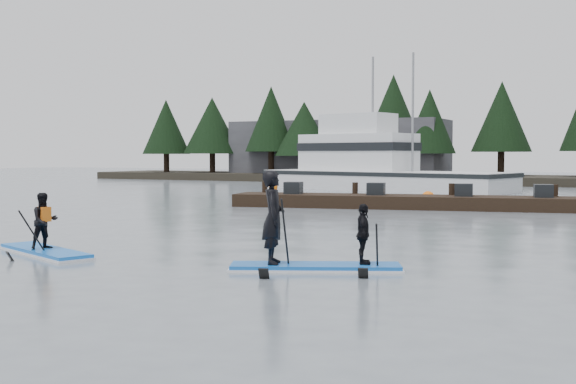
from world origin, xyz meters
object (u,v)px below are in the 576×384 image
at_px(fishing_boat_large, 376,179).
at_px(floating_dock, 425,202).
at_px(paddleboard_duo, 305,235).
at_px(paddleboard_solo, 45,234).

distance_m(fishing_boat_large, floating_dock, 15.57).
height_order(fishing_boat_large, paddleboard_duo, fishing_boat_large).
height_order(floating_dock, paddleboard_duo, paddleboard_duo).
xyz_separation_m(fishing_boat_large, paddleboard_solo, (3.05, -30.63, -0.24)).
bearing_deg(paddleboard_solo, fishing_boat_large, 117.36).
xyz_separation_m(fishing_boat_large, paddleboard_duo, (9.09, -30.07, -0.01)).
height_order(fishing_boat_large, paddleboard_solo, fishing_boat_large).
bearing_deg(fishing_boat_large, paddleboard_solo, -69.86).
height_order(fishing_boat_large, floating_dock, fishing_boat_large).
relative_size(paddleboard_solo, paddleboard_duo, 0.99).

